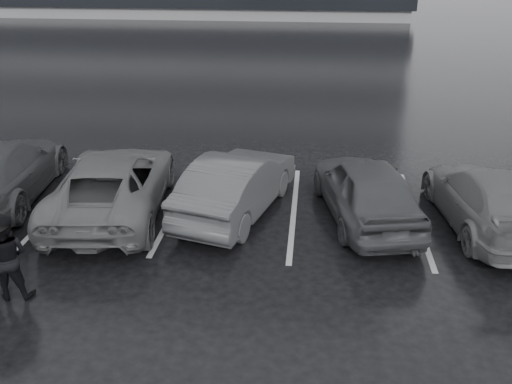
{
  "coord_description": "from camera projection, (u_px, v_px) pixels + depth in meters",
  "views": [
    {
      "loc": [
        0.94,
        -9.58,
        5.84
      ],
      "look_at": [
        -0.14,
        1.0,
        1.1
      ],
      "focal_mm": 40.0,
      "sensor_mm": 36.0,
      "label": 1
    }
  ],
  "objects": [
    {
      "name": "pedestrian_right",
      "position": [
        7.0,
        257.0,
        9.87
      ],
      "size": [
        0.85,
        0.7,
        1.58
      ],
      "primitive_type": "imported",
      "rotation": [
        0.0,
        0.0,
        3.29
      ],
      "color": "black",
      "rests_on": "ground"
    },
    {
      "name": "ground",
      "position": [
        258.0,
        264.0,
        11.17
      ],
      "size": [
        160.0,
        160.0,
        0.0
      ],
      "primitive_type": "plane",
      "color": "black",
      "rests_on": "ground"
    },
    {
      "name": "car_east",
      "position": [
        488.0,
        199.0,
        12.39
      ],
      "size": [
        2.35,
        4.73,
        1.32
      ],
      "primitive_type": "imported",
      "rotation": [
        0.0,
        0.0,
        3.26
      ],
      "color": "#434345",
      "rests_on": "ground"
    },
    {
      "name": "car_west_c",
      "position": [
        0.0,
        171.0,
        13.7
      ],
      "size": [
        2.62,
        5.24,
        1.46
      ],
      "primitive_type": "imported",
      "rotation": [
        0.0,
        0.0,
        3.26
      ],
      "color": "black",
      "rests_on": "ground"
    },
    {
      "name": "car_west_b",
      "position": [
        112.0,
        184.0,
        13.05
      ],
      "size": [
        2.86,
        5.28,
        1.4
      ],
      "primitive_type": "imported",
      "rotation": [
        0.0,
        0.0,
        3.25
      ],
      "color": "#434345",
      "rests_on": "ground"
    },
    {
      "name": "stall_stripes",
      "position": [
        235.0,
        207.0,
        13.51
      ],
      "size": [
        19.72,
        5.0,
        0.0
      ],
      "color": "#ACACAF",
      "rests_on": "ground"
    },
    {
      "name": "car_west_a",
      "position": [
        237.0,
        184.0,
        13.03
      ],
      "size": [
        2.56,
        4.52,
        1.41
      ],
      "primitive_type": "imported",
      "rotation": [
        0.0,
        0.0,
        2.88
      ],
      "color": "#2C2B2E",
      "rests_on": "ground"
    },
    {
      "name": "car_main",
      "position": [
        366.0,
        189.0,
        12.72
      ],
      "size": [
        2.56,
        4.51,
        1.45
      ],
      "primitive_type": "imported",
      "rotation": [
        0.0,
        0.0,
        3.35
      ],
      "color": "black",
      "rests_on": "ground"
    }
  ]
}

